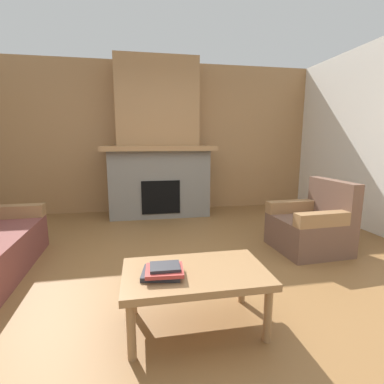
{
  "coord_description": "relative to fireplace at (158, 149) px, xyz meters",
  "views": [
    {
      "loc": [
        -0.34,
        -2.45,
        1.32
      ],
      "look_at": [
        0.28,
        0.9,
        0.7
      ],
      "focal_mm": 26.62,
      "sensor_mm": 36.0,
      "label": 1
    }
  ],
  "objects": [
    {
      "name": "ground",
      "position": [
        0.0,
        -2.62,
        -1.16
      ],
      "size": [
        9.0,
        9.0,
        0.0
      ],
      "primitive_type": "plane",
      "color": "brown"
    },
    {
      "name": "wall_back_wood_panel",
      "position": [
        0.0,
        0.38,
        0.19
      ],
      "size": [
        6.0,
        0.12,
        2.7
      ],
      "primitive_type": "cube",
      "color": "#A87A4C",
      "rests_on": "ground"
    },
    {
      "name": "fireplace",
      "position": [
        0.0,
        0.0,
        0.0
      ],
      "size": [
        1.9,
        0.82,
        2.7
      ],
      "color": "gray",
      "rests_on": "ground"
    },
    {
      "name": "armchair",
      "position": [
        1.7,
        -2.08,
        -0.87
      ],
      "size": [
        0.8,
        0.8,
        0.85
      ],
      "color": "brown",
      "rests_on": "ground"
    },
    {
      "name": "coffee_table",
      "position": [
        0.02,
        -3.26,
        -0.79
      ],
      "size": [
        1.0,
        0.6,
        0.43
      ],
      "color": "#997047",
      "rests_on": "ground"
    },
    {
      "name": "book_stack_near_edge",
      "position": [
        -0.2,
        -3.31,
        -0.7
      ],
      "size": [
        0.29,
        0.27,
        0.08
      ],
      "color": "#2D2D33",
      "rests_on": "coffee_table"
    }
  ]
}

